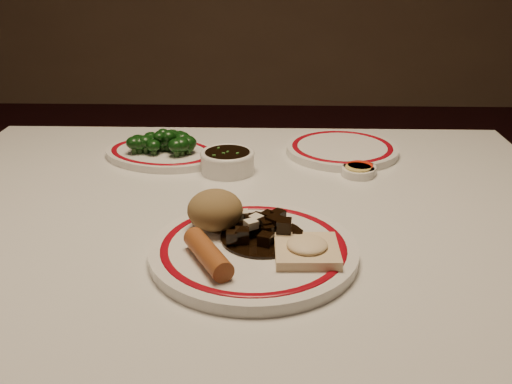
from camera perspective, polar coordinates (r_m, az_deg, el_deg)
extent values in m
cube|color=silver|center=(1.00, -1.67, -2.27)|extent=(1.20, 0.90, 0.04)
cylinder|color=black|center=(1.64, -20.14, -7.80)|extent=(0.06, 0.06, 0.71)
cylinder|color=black|center=(1.60, 19.26, -8.42)|extent=(0.06, 0.06, 0.71)
cylinder|color=white|center=(0.83, -0.24, -5.93)|extent=(0.37, 0.37, 0.02)
torus|color=maroon|center=(0.82, -0.24, -5.39)|extent=(0.32, 0.32, 0.00)
ellipsoid|color=olive|center=(0.86, -4.11, -1.80)|extent=(0.08, 0.08, 0.06)
cylinder|color=#9F5527|center=(0.77, -4.84, -6.17)|extent=(0.08, 0.11, 0.03)
cube|color=beige|center=(0.80, 5.10, -5.90)|extent=(0.09, 0.09, 0.01)
ellipsoid|color=beige|center=(0.79, 5.13, -5.26)|extent=(0.06, 0.06, 0.02)
cylinder|color=black|center=(0.84, 0.69, -4.54)|extent=(0.13, 0.13, 0.00)
cube|color=black|center=(0.83, 4.19, -4.42)|extent=(0.02, 0.02, 0.01)
cube|color=black|center=(0.85, -0.40, -3.61)|extent=(0.02, 0.02, 0.02)
cube|color=black|center=(0.84, 1.88, -3.11)|extent=(0.03, 0.03, 0.02)
cube|color=black|center=(0.87, 2.23, -2.42)|extent=(0.03, 0.03, 0.02)
cube|color=black|center=(0.83, 1.23, -3.84)|extent=(0.02, 0.02, 0.02)
cube|color=black|center=(0.82, 0.98, -4.85)|extent=(0.03, 0.03, 0.02)
cube|color=black|center=(0.86, -0.26, -2.77)|extent=(0.02, 0.02, 0.02)
cube|color=black|center=(0.87, 1.24, -2.59)|extent=(0.03, 0.03, 0.02)
cube|color=black|center=(0.84, 1.22, -4.02)|extent=(0.02, 0.02, 0.02)
cube|color=black|center=(0.82, -1.39, -4.34)|extent=(0.02, 0.02, 0.02)
cube|color=black|center=(0.81, -2.43, -4.50)|extent=(0.02, 0.02, 0.02)
cube|color=black|center=(0.84, 1.20, -3.44)|extent=(0.03, 0.03, 0.02)
cube|color=black|center=(0.86, -0.54, -2.87)|extent=(0.02, 0.02, 0.02)
cube|color=black|center=(0.83, 2.81, -3.47)|extent=(0.02, 0.02, 0.02)
cube|color=black|center=(0.88, 0.17, -2.60)|extent=(0.02, 0.02, 0.01)
cube|color=beige|center=(0.85, 0.03, -2.75)|extent=(0.02, 0.02, 0.01)
cube|color=beige|center=(0.86, -1.36, -2.27)|extent=(0.02, 0.02, 0.01)
cube|color=beige|center=(0.83, -0.50, -3.23)|extent=(0.02, 0.02, 0.01)
torus|color=maroon|center=(1.22, -9.42, 4.07)|extent=(0.28, 0.28, 0.00)
cylinder|color=#23471C|center=(1.22, -9.25, 4.36)|extent=(0.01, 0.01, 0.01)
ellipsoid|color=black|center=(1.22, -9.30, 5.08)|extent=(0.03, 0.03, 0.03)
cylinder|color=#23471C|center=(1.25, -8.41, 4.85)|extent=(0.01, 0.01, 0.01)
ellipsoid|color=black|center=(1.25, -8.45, 5.54)|extent=(0.03, 0.03, 0.03)
cylinder|color=#23471C|center=(1.23, -11.66, 4.29)|extent=(0.01, 0.01, 0.01)
ellipsoid|color=black|center=(1.22, -11.72, 5.00)|extent=(0.03, 0.03, 0.03)
cylinder|color=#23471C|center=(1.20, -6.77, 3.97)|extent=(0.01, 0.01, 0.01)
ellipsoid|color=black|center=(1.19, -6.80, 4.55)|extent=(0.03, 0.03, 0.02)
cylinder|color=#23471C|center=(1.20, -6.85, 4.12)|extent=(0.01, 0.01, 0.01)
ellipsoid|color=black|center=(1.20, -6.89, 4.89)|extent=(0.04, 0.04, 0.03)
cylinder|color=#23471C|center=(1.22, -8.88, 4.38)|extent=(0.01, 0.01, 0.01)
ellipsoid|color=black|center=(1.21, -8.93, 5.12)|extent=(0.03, 0.03, 0.03)
cylinder|color=#23471C|center=(1.22, -11.53, 4.08)|extent=(0.01, 0.01, 0.01)
ellipsoid|color=black|center=(1.21, -11.60, 4.82)|extent=(0.04, 0.04, 0.03)
cylinder|color=#23471C|center=(1.18, -7.96, 3.86)|extent=(0.01, 0.01, 0.01)
ellipsoid|color=black|center=(1.18, -8.00, 4.66)|extent=(0.03, 0.03, 0.03)
cylinder|color=#23471C|center=(1.24, -9.77, 4.68)|extent=(0.01, 0.01, 0.01)
ellipsoid|color=black|center=(1.24, -9.82, 5.37)|extent=(0.03, 0.03, 0.02)
cylinder|color=#23471C|center=(1.21, -8.17, 4.16)|extent=(0.01, 0.01, 0.01)
ellipsoid|color=black|center=(1.20, -8.21, 4.78)|extent=(0.03, 0.03, 0.02)
cylinder|color=#23471C|center=(1.19, -7.48, 3.93)|extent=(0.01, 0.01, 0.01)
ellipsoid|color=black|center=(1.18, -7.53, 4.74)|extent=(0.04, 0.04, 0.03)
cylinder|color=#23471C|center=(1.23, -9.14, 4.42)|extent=(0.01, 0.01, 0.01)
ellipsoid|color=black|center=(1.22, -9.18, 5.07)|extent=(0.03, 0.03, 0.02)
cylinder|color=#23471C|center=(1.20, -7.15, 4.18)|extent=(0.01, 0.01, 0.02)
ellipsoid|color=black|center=(1.19, -7.19, 4.95)|extent=(0.03, 0.03, 0.03)
cylinder|color=#23471C|center=(1.25, -7.62, 4.95)|extent=(0.01, 0.01, 0.02)
ellipsoid|color=black|center=(1.24, -7.66, 5.63)|extent=(0.03, 0.03, 0.02)
cylinder|color=#23471C|center=(1.22, -7.37, 4.50)|extent=(0.01, 0.01, 0.01)
ellipsoid|color=black|center=(1.22, -7.41, 5.28)|extent=(0.04, 0.04, 0.03)
cylinder|color=#23471C|center=(1.25, -8.35, 4.84)|extent=(0.01, 0.01, 0.01)
ellipsoid|color=black|center=(1.24, -8.40, 5.58)|extent=(0.03, 0.03, 0.03)
cylinder|color=#23471C|center=(1.21, -10.96, 4.18)|extent=(0.01, 0.01, 0.02)
ellipsoid|color=black|center=(1.21, -11.03, 4.97)|extent=(0.03, 0.03, 0.03)
cylinder|color=#23471C|center=(1.22, -9.35, 4.30)|extent=(0.01, 0.01, 0.01)
ellipsoid|color=black|center=(1.22, -9.39, 4.89)|extent=(0.03, 0.03, 0.02)
cylinder|color=#23471C|center=(1.22, -10.07, 4.28)|extent=(0.01, 0.01, 0.01)
ellipsoid|color=black|center=(1.22, -10.12, 5.01)|extent=(0.04, 0.04, 0.03)
cylinder|color=#23471C|center=(1.25, -10.41, 4.70)|extent=(0.01, 0.01, 0.01)
ellipsoid|color=black|center=(1.25, -10.46, 5.35)|extent=(0.03, 0.03, 0.03)
cylinder|color=#23471C|center=(1.20, -10.18, 3.93)|extent=(0.01, 0.01, 0.01)
ellipsoid|color=black|center=(1.20, -10.23, 4.61)|extent=(0.03, 0.03, 0.02)
cylinder|color=#23471C|center=(1.21, -12.06, 4.08)|extent=(0.01, 0.01, 0.01)
ellipsoid|color=black|center=(1.21, -12.13, 4.84)|extent=(0.03, 0.03, 0.03)
ellipsoid|color=black|center=(1.21, -8.79, 5.53)|extent=(0.03, 0.03, 0.03)
ellipsoid|color=black|center=(1.21, -9.55, 5.62)|extent=(0.02, 0.02, 0.02)
ellipsoid|color=black|center=(1.21, -9.30, 5.82)|extent=(0.02, 0.02, 0.02)
ellipsoid|color=black|center=(1.22, -9.38, 5.62)|extent=(0.03, 0.03, 0.02)
ellipsoid|color=black|center=(1.20, -9.67, 5.48)|extent=(0.02, 0.02, 0.02)
ellipsoid|color=black|center=(1.22, -9.53, 5.56)|extent=(0.03, 0.03, 0.02)
cylinder|color=white|center=(1.13, -2.86, 2.94)|extent=(0.11, 0.11, 0.04)
cylinder|color=black|center=(1.12, -2.88, 3.95)|extent=(0.09, 0.09, 0.00)
cylinder|color=white|center=(1.14, 10.34, 2.19)|extent=(0.06, 0.06, 0.02)
cylinder|color=red|center=(1.14, 10.38, 2.64)|extent=(0.05, 0.05, 0.00)
cylinder|color=white|center=(1.13, 10.15, 1.99)|extent=(0.06, 0.06, 0.02)
cylinder|color=#DFC35C|center=(1.13, 10.18, 2.44)|extent=(0.05, 0.05, 0.00)
cylinder|color=white|center=(1.25, 8.59, 4.20)|extent=(0.32, 0.32, 0.02)
torus|color=maroon|center=(1.25, 8.61, 4.55)|extent=(0.28, 0.28, 0.00)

